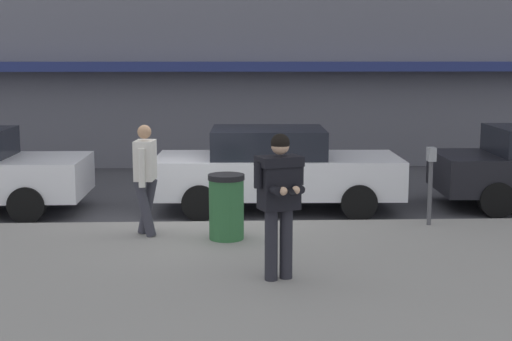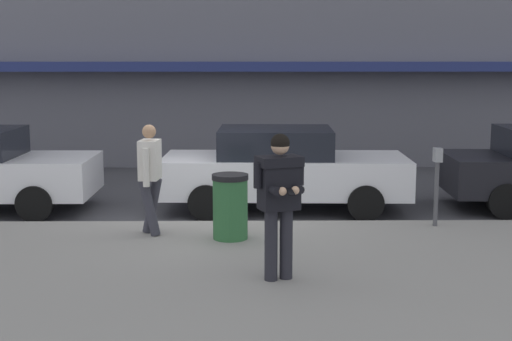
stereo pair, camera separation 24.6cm
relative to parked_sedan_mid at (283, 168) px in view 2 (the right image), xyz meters
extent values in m
plane|color=#3D3D42|center=(-1.42, -1.28, -0.79)|extent=(80.00, 80.00, 0.00)
cube|color=gray|center=(-0.42, -4.13, -0.72)|extent=(32.00, 5.30, 0.14)
cube|color=silver|center=(-0.42, -1.23, -0.79)|extent=(28.00, 0.12, 0.01)
cube|color=navy|center=(-0.42, 4.87, 1.81)|extent=(26.60, 0.70, 0.24)
cylinder|color=black|center=(-4.36, 0.83, -0.47)|extent=(0.64, 0.22, 0.64)
cylinder|color=black|center=(-4.36, -0.88, -0.47)|extent=(0.64, 0.22, 0.64)
cube|color=silver|center=(0.04, 0.00, -0.12)|extent=(4.55, 1.96, 0.70)
cube|color=black|center=(-0.14, 0.00, 0.49)|extent=(2.12, 1.70, 0.52)
cylinder|color=black|center=(1.46, 0.81, -0.47)|extent=(0.65, 0.24, 0.64)
cylinder|color=black|center=(1.41, -0.90, -0.47)|extent=(0.65, 0.24, 0.64)
cylinder|color=black|center=(-1.33, 0.90, -0.47)|extent=(0.65, 0.24, 0.64)
cylinder|color=black|center=(-1.38, -0.81, -0.47)|extent=(0.65, 0.24, 0.64)
cylinder|color=black|center=(3.99, 0.94, -0.47)|extent=(0.65, 0.25, 0.64)
cylinder|color=black|center=(3.92, -0.77, -0.47)|extent=(0.65, 0.25, 0.64)
cylinder|color=#23232B|center=(-0.18, -4.60, -0.21)|extent=(0.16, 0.16, 0.88)
cylinder|color=#23232B|center=(-0.37, -4.67, -0.21)|extent=(0.16, 0.16, 0.88)
cube|color=black|center=(-0.28, -4.64, 0.55)|extent=(0.54, 0.44, 0.64)
cube|color=black|center=(-0.28, -4.64, 0.82)|extent=(0.61, 0.50, 0.12)
cylinder|color=black|center=(-0.02, -4.54, 0.66)|extent=(0.11, 0.11, 0.30)
cylinder|color=black|center=(-0.08, -4.73, 0.51)|extent=(0.20, 0.32, 0.10)
sphere|color=tan|center=(-0.10, -4.89, 0.51)|extent=(0.10, 0.10, 0.10)
cylinder|color=black|center=(-0.53, -4.73, 0.66)|extent=(0.11, 0.11, 0.30)
cylinder|color=black|center=(-0.36, -4.84, 0.51)|extent=(0.20, 0.32, 0.10)
sphere|color=tan|center=(-0.25, -4.94, 0.51)|extent=(0.10, 0.10, 0.10)
cube|color=black|center=(-0.16, -4.95, 0.51)|extent=(0.12, 0.16, 0.07)
sphere|color=tan|center=(-0.27, -4.66, 1.01)|extent=(0.22, 0.22, 0.22)
sphere|color=black|center=(-0.27, -4.66, 1.04)|extent=(0.23, 0.23, 0.23)
cylinder|color=#33333D|center=(-2.15, -2.45, -0.22)|extent=(0.34, 0.18, 0.87)
cylinder|color=#33333D|center=(-2.13, -2.27, -0.22)|extent=(0.34, 0.18, 0.87)
cube|color=silver|center=(-2.14, -2.36, 0.51)|extent=(0.32, 0.45, 0.60)
cylinder|color=silver|center=(-2.16, -2.61, 0.43)|extent=(0.10, 0.10, 0.58)
cylinder|color=silver|center=(-2.11, -2.11, 0.43)|extent=(0.10, 0.10, 0.58)
sphere|color=tan|center=(-2.14, -2.36, 0.94)|extent=(0.21, 0.21, 0.21)
cylinder|color=#4C4C51|center=(2.38, -1.88, -0.13)|extent=(0.07, 0.07, 1.05)
cube|color=gray|center=(2.38, -1.88, 0.51)|extent=(0.12, 0.18, 0.22)
cylinder|color=#2D6638|center=(-0.91, -2.64, -0.20)|extent=(0.52, 0.52, 0.90)
cylinder|color=black|center=(-0.91, -2.64, 0.29)|extent=(0.55, 0.55, 0.08)
camera|label=1|loc=(-0.90, -13.07, 2.06)|focal=50.00mm
camera|label=2|loc=(-0.65, -13.07, 2.06)|focal=50.00mm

